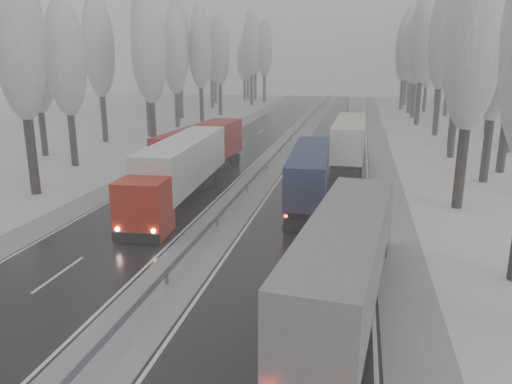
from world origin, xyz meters
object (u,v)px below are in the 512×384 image
(truck_cream_box, at_px, (350,137))
(truck_red_red, at_px, (197,151))
(box_truck_distant, at_px, (355,104))
(truck_grey_tarp, at_px, (348,252))
(truck_red_white, at_px, (180,168))
(truck_blue_box, at_px, (310,170))

(truck_cream_box, bearing_deg, truck_red_red, -139.42)
(truck_cream_box, distance_m, box_truck_distant, 47.58)
(truck_grey_tarp, relative_size, box_truck_distant, 1.89)
(truck_red_red, bearing_deg, truck_cream_box, 44.02)
(truck_cream_box, xyz_separation_m, truck_red_white, (-10.83, -16.17, 0.02))
(truck_red_red, bearing_deg, box_truck_distant, 82.84)
(truck_cream_box, height_order, box_truck_distant, truck_cream_box)
(truck_blue_box, distance_m, box_truck_distant, 61.20)
(truck_blue_box, bearing_deg, box_truck_distant, 85.57)
(truck_grey_tarp, distance_m, truck_red_white, 17.11)
(truck_grey_tarp, xyz_separation_m, truck_blue_box, (-2.96, 15.28, -0.16))
(truck_grey_tarp, relative_size, truck_cream_box, 0.96)
(truck_grey_tarp, xyz_separation_m, box_truck_distant, (-0.77, 76.44, -0.80))
(truck_grey_tarp, distance_m, truck_cream_box, 28.88)
(truck_cream_box, bearing_deg, truck_grey_tarp, -87.89)
(truck_red_white, bearing_deg, truck_blue_box, 14.01)
(truck_grey_tarp, xyz_separation_m, truck_red_red, (-12.39, 19.10, 0.11))
(truck_grey_tarp, bearing_deg, box_truck_distant, 96.73)
(truck_blue_box, xyz_separation_m, truck_red_white, (-8.50, -2.58, 0.30))
(truck_blue_box, height_order, box_truck_distant, truck_blue_box)
(truck_blue_box, relative_size, box_truck_distant, 1.76)
(truck_red_white, bearing_deg, box_truck_distant, 77.64)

